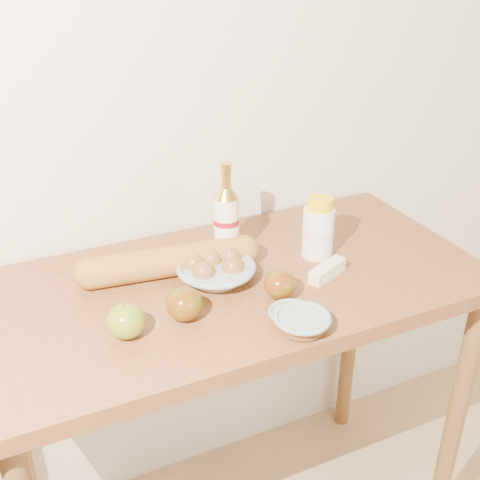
{
  "coord_description": "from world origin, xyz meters",
  "views": [
    {
      "loc": [
        -0.5,
        0.06,
        1.65
      ],
      "look_at": [
        0.0,
        1.15,
        1.02
      ],
      "focal_mm": 45.0,
      "sensor_mm": 36.0,
      "label": 1
    }
  ],
  "objects_px": {
    "table": "(235,322)",
    "cream_bottle": "(318,229)",
    "egg_bowl": "(216,270)",
    "bourbon_bottle": "(226,221)",
    "baguette": "(170,261)"
  },
  "relations": [
    {
      "from": "table",
      "to": "bourbon_bottle",
      "type": "relative_size",
      "value": 4.68
    },
    {
      "from": "table",
      "to": "baguette",
      "type": "relative_size",
      "value": 2.63
    },
    {
      "from": "egg_bowl",
      "to": "baguette",
      "type": "bearing_deg",
      "value": 143.39
    },
    {
      "from": "bourbon_bottle",
      "to": "baguette",
      "type": "relative_size",
      "value": 0.56
    },
    {
      "from": "egg_bowl",
      "to": "bourbon_bottle",
      "type": "bearing_deg",
      "value": 52.1
    },
    {
      "from": "bourbon_bottle",
      "to": "cream_bottle",
      "type": "relative_size",
      "value": 1.63
    },
    {
      "from": "bourbon_bottle",
      "to": "cream_bottle",
      "type": "xyz_separation_m",
      "value": [
        0.22,
        -0.08,
        -0.03
      ]
    },
    {
      "from": "table",
      "to": "egg_bowl",
      "type": "distance_m",
      "value": 0.16
    },
    {
      "from": "table",
      "to": "egg_bowl",
      "type": "relative_size",
      "value": 5.81
    },
    {
      "from": "cream_bottle",
      "to": "bourbon_bottle",
      "type": "bearing_deg",
      "value": 141.64
    },
    {
      "from": "cream_bottle",
      "to": "baguette",
      "type": "bearing_deg",
      "value": 152.17
    },
    {
      "from": "bourbon_bottle",
      "to": "egg_bowl",
      "type": "xyz_separation_m",
      "value": [
        -0.07,
        -0.08,
        -0.08
      ]
    },
    {
      "from": "bourbon_bottle",
      "to": "cream_bottle",
      "type": "distance_m",
      "value": 0.23
    },
    {
      "from": "table",
      "to": "cream_bottle",
      "type": "xyz_separation_m",
      "value": [
        0.24,
        0.02,
        0.2
      ]
    },
    {
      "from": "bourbon_bottle",
      "to": "table",
      "type": "bearing_deg",
      "value": -103.64
    }
  ]
}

